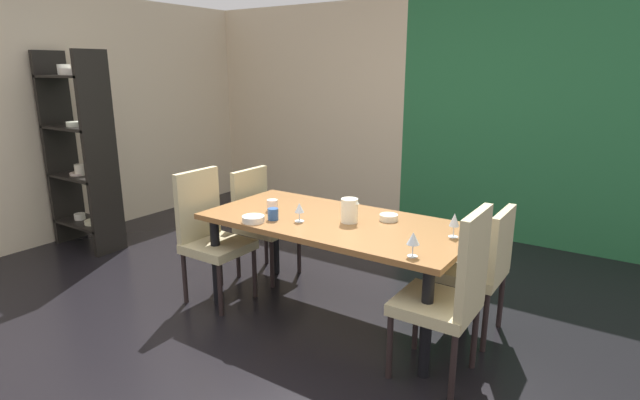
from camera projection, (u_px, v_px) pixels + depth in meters
The scene contains 18 objects.
ground_plane at pixel (270, 330), 3.51m from camera, with size 6.30×5.90×0.02m, color black.
back_panel_interior at pixel (305, 109), 6.45m from camera, with size 2.80×0.10×2.53m, color beige.
garden_window_panel at pixel (574, 123), 4.75m from camera, with size 3.50×0.10×2.53m, color #256439.
left_interior_panel at pixel (20, 122), 4.86m from camera, with size 0.10×5.90×2.53m, color beige.
dining_table at pixel (335, 231), 3.56m from camera, with size 1.90×0.91×0.73m.
chair_right_near at pixel (451, 291), 2.82m from camera, with size 0.44×0.44×1.04m.
chair_left_far at pixel (261, 217), 4.35m from camera, with size 0.45×0.44×0.93m.
chair_right_far at pixel (480, 264), 3.32m from camera, with size 0.44×0.44×0.90m.
chair_left_near at pixel (210, 231), 3.86m from camera, with size 0.45×0.44×1.02m.
display_shelf at pixel (79, 150), 4.91m from camera, with size 0.75×0.33×1.94m.
wine_glass_center at pixel (454, 221), 3.15m from camera, with size 0.06×0.06×0.16m.
wine_glass_north at pixel (413, 239), 2.83m from camera, with size 0.08×0.08×0.15m.
wine_glass_left at pixel (299, 209), 3.48m from camera, with size 0.07×0.07×0.13m.
serving_bowl_rear at pixel (389, 217), 3.52m from camera, with size 0.13×0.13×0.04m, color silver.
serving_bowl_near_window at pixel (253, 219), 3.48m from camera, with size 0.16×0.16×0.04m, color silver.
cup_south at pixel (273, 214), 3.53m from camera, with size 0.08×0.08×0.08m, color #294E89.
cup_right at pixel (272, 205), 3.75m from camera, with size 0.08×0.08×0.08m, color beige.
pitcher_west at pixel (350, 210), 3.46m from camera, with size 0.13×0.12×0.17m.
Camera 1 is at (2.05, -2.42, 1.78)m, focal length 28.00 mm.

